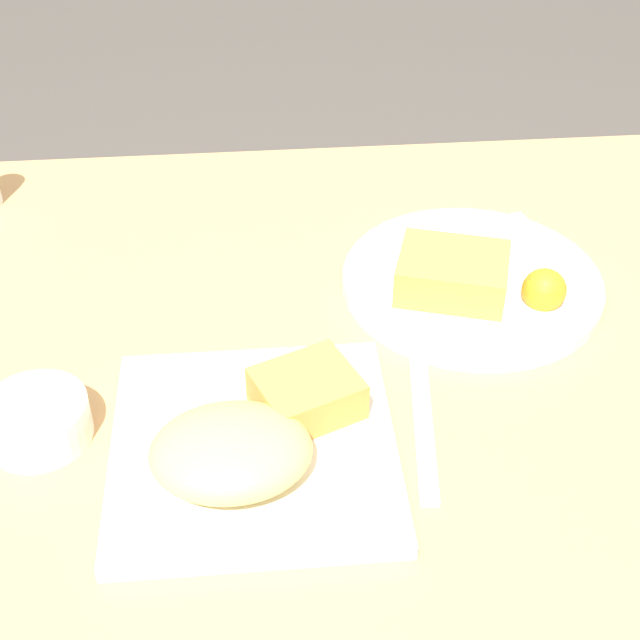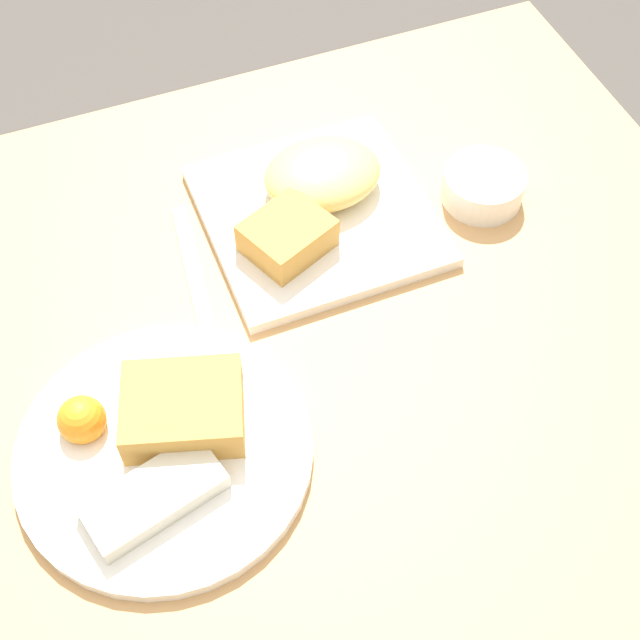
# 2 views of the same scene
# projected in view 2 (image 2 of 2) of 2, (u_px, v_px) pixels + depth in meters

# --- Properties ---
(ground_plane) EXTENTS (8.00, 8.00, 0.00)m
(ground_plane) POSITION_uv_depth(u_px,v_px,m) (295.00, 588.00, 1.46)
(ground_plane) COLOR #4C4742
(dining_table) EXTENTS (1.00, 0.79, 0.72)m
(dining_table) POSITION_uv_depth(u_px,v_px,m) (282.00, 388.00, 0.94)
(dining_table) COLOR tan
(dining_table) RESTS_ON ground_plane
(plate_square_near) EXTENTS (0.23, 0.23, 0.06)m
(plate_square_near) POSITION_uv_depth(u_px,v_px,m) (315.00, 202.00, 0.95)
(plate_square_near) COLOR white
(plate_square_near) RESTS_ON dining_table
(plate_oval_far) EXTENTS (0.27, 0.27, 0.05)m
(plate_oval_far) POSITION_uv_depth(u_px,v_px,m) (164.00, 443.00, 0.79)
(plate_oval_far) COLOR white
(plate_oval_far) RESTS_ON dining_table
(sauce_ramekin) EXTENTS (0.09, 0.09, 0.04)m
(sauce_ramekin) POSITION_uv_depth(u_px,v_px,m) (483.00, 185.00, 0.97)
(sauce_ramekin) COLOR white
(sauce_ramekin) RESTS_ON dining_table
(butter_knife) EXTENTS (0.04, 0.18, 0.00)m
(butter_knife) POSITION_uv_depth(u_px,v_px,m) (193.00, 270.00, 0.92)
(butter_knife) COLOR silver
(butter_knife) RESTS_ON dining_table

